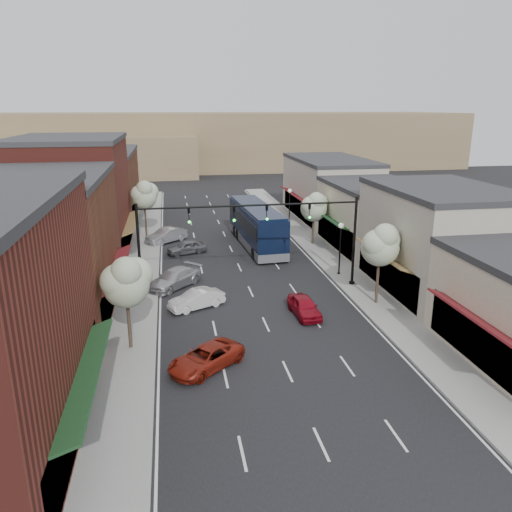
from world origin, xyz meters
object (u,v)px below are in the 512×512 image
signal_mast_right (325,229)px  parked_car_a (206,358)px  tree_right_far (314,206)px  parked_car_c (174,278)px  red_hatchback (304,306)px  parked_car_d (187,247)px  signal_mast_left (172,235)px  tree_left_far (144,195)px  tree_left_near (126,280)px  lamp_post_near (340,240)px  lamp_post_far (290,201)px  coach_bus (256,225)px  tree_right_near (381,244)px  parked_car_e (166,235)px  parked_car_b (197,299)px

signal_mast_right → parked_car_a: size_ratio=1.87×
tree_right_far → parked_car_c: size_ratio=1.11×
red_hatchback → parked_car_d: bearing=109.8°
signal_mast_left → tree_left_far: bearing=98.3°
tree_left_near → signal_mast_left: bearing=71.9°
tree_right_far → parked_car_a: 26.31m
parked_car_d → parked_car_a: bearing=-17.4°
tree_left_near → parked_car_d: tree_left_near is taller
tree_left_far → lamp_post_near: size_ratio=1.38×
tree_left_near → red_hatchback: 12.01m
lamp_post_far → coach_bus: (-5.14, -7.30, -0.91)m
tree_right_near → lamp_post_far: (-0.55, 24.06, -1.45)m
tree_left_far → parked_car_e: bearing=-49.9°
tree_right_near → parked_car_b: size_ratio=1.52×
parked_car_e → parked_car_a: bearing=-35.5°
tree_left_near → parked_car_c: 10.96m
tree_right_near → red_hatchback: size_ratio=1.58×
lamp_post_far → parked_car_b: size_ratio=1.13×
signal_mast_left → coach_bus: bearing=56.9°
tree_left_near → parked_car_e: 23.91m
parked_car_b → signal_mast_right: bearing=79.2°
lamp_post_far → red_hatchback: size_ratio=1.17×
tree_right_near → parked_car_e: 24.66m
signal_mast_right → lamp_post_near: bearing=48.9°
tree_right_near → parked_car_c: bearing=156.6°
tree_right_near → tree_left_near: tree_right_near is taller
coach_bus → red_hatchback: size_ratio=3.55×
parked_car_b → parked_car_c: 4.72m
tree_left_far → red_hatchback: 25.78m
tree_right_near → red_hatchback: (-5.55, -0.95, -3.81)m
tree_right_near → parked_car_d: tree_right_near is taller
parked_car_e → lamp_post_far: bearing=68.0°
lamp_post_far → parked_car_c: size_ratio=0.91×
parked_car_c → tree_left_near: bearing=-60.8°
tree_left_far → parked_car_d: tree_left_far is taller
tree_left_near → tree_left_far: (-0.00, 26.00, 0.38)m
tree_left_near → parked_car_a: bearing=-35.3°
lamp_post_near → red_hatchback: bearing=-123.7°
red_hatchback → parked_car_d: size_ratio=1.00×
coach_bus → lamp_post_near: bearing=-66.9°
tree_right_near → tree_left_far: bearing=127.0°
tree_left_far → signal_mast_right: bearing=-52.3°
signal_mast_right → coach_bus: 13.29m
parked_car_e → parked_car_c: bearing=-37.4°
signal_mast_right → tree_left_far: signal_mast_right is taller
signal_mast_right → tree_left_near: size_ratio=1.44×
signal_mast_right → parked_car_c: size_ratio=1.69×
signal_mast_left → parked_car_e: bearing=92.1°
red_hatchback → tree_right_near: bearing=5.6°
tree_right_far → tree_left_far: bearing=160.1°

